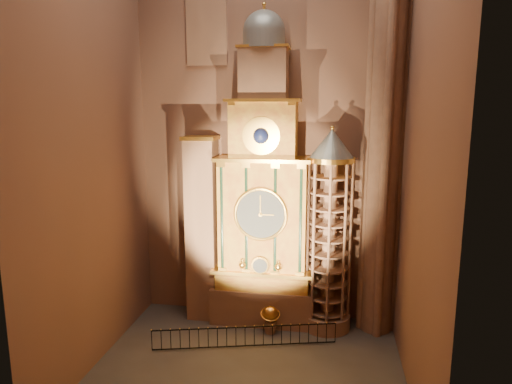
% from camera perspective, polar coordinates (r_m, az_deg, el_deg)
% --- Properties ---
extents(floor, '(14.00, 14.00, 0.00)m').
position_cam_1_polar(floor, '(22.18, -1.14, -21.31)').
color(floor, '#383330').
rests_on(floor, ground).
extents(wall_back, '(22.00, 0.00, 22.00)m').
position_cam_1_polar(wall_back, '(24.76, 1.31, 8.92)').
color(wall_back, brown).
rests_on(wall_back, floor).
extents(wall_left, '(0.00, 22.00, 22.00)m').
position_cam_1_polar(wall_left, '(21.27, -20.33, 7.99)').
color(wall_left, brown).
rests_on(wall_left, floor).
extents(wall_right, '(0.00, 22.00, 22.00)m').
position_cam_1_polar(wall_right, '(18.86, 20.34, 7.74)').
color(wall_right, brown).
rests_on(wall_right, floor).
extents(astronomical_clock, '(5.60, 2.41, 16.70)m').
position_cam_1_polar(astronomical_clock, '(24.26, 0.93, -1.41)').
color(astronomical_clock, '#8C634C').
rests_on(astronomical_clock, floor).
extents(portrait_tower, '(1.80, 1.60, 10.20)m').
position_cam_1_polar(portrait_tower, '(25.34, -6.73, -4.52)').
color(portrait_tower, '#8C634C').
rests_on(portrait_tower, floor).
extents(stair_turret, '(2.50, 2.50, 10.80)m').
position_cam_1_polar(stair_turret, '(24.09, 9.12, -5.09)').
color(stair_turret, '#8C634C').
rests_on(stair_turret, floor).
extents(gothic_pier, '(2.04, 2.04, 22.00)m').
position_cam_1_polar(gothic_pier, '(23.67, 15.91, 8.44)').
color(gothic_pier, '#8C634C').
rests_on(gothic_pier, floor).
extents(stained_glass_window, '(2.20, 0.14, 5.20)m').
position_cam_1_polar(stained_glass_window, '(25.76, -6.24, 21.22)').
color(stained_glass_window, navy).
rests_on(stained_glass_window, wall_back).
extents(celestial_globe, '(1.22, 1.18, 1.48)m').
position_cam_1_polar(celestial_globe, '(24.79, 1.80, -15.34)').
color(celestial_globe, '#8C634C').
rests_on(celestial_globe, floor).
extents(iron_railing, '(8.80, 2.27, 1.06)m').
position_cam_1_polar(iron_railing, '(23.57, -1.37, -17.64)').
color(iron_railing, black).
rests_on(iron_railing, floor).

